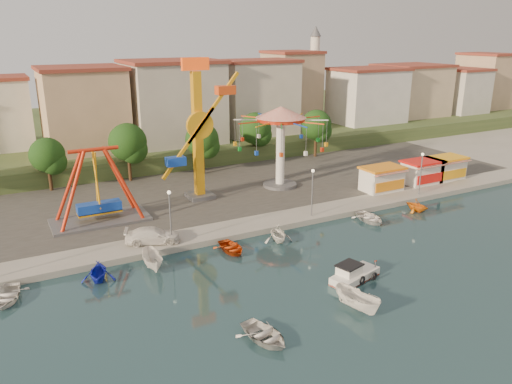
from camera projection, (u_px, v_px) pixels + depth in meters
ground at (319, 288)px, 40.36m from camera, size 200.00×200.00×0.00m
quay_deck at (126, 143)px, 92.35m from camera, size 200.00×100.00×0.60m
asphalt_pad at (188, 186)px, 65.38m from camera, size 90.00×28.00×0.01m
hill_terrace at (119, 132)px, 96.19m from camera, size 200.00×60.00×3.00m
pirate_ship_ride at (97, 187)px, 51.90m from camera, size 10.00×5.00×8.00m
kamikaze_tower at (201, 134)px, 58.19m from camera, size 6.66×3.10×16.50m
wave_swinger at (281, 129)px, 62.82m from camera, size 11.60×11.60×10.40m
booth_left at (382, 178)px, 62.97m from camera, size 5.40×3.78×3.08m
booth_mid at (422, 172)px, 66.08m from camera, size 5.40×3.78×3.08m
booth_right at (445, 168)px, 68.03m from camera, size 5.40×3.78×3.08m
lamp_post_1 at (170, 219)px, 46.75m from camera, size 0.14×0.14×5.00m
lamp_post_2 at (312, 194)px, 53.92m from camera, size 0.14×0.14×5.00m
lamp_post_3 at (421, 175)px, 61.10m from camera, size 0.14×0.14×5.00m
tree_1 at (47, 155)px, 62.04m from camera, size 4.35×4.35×6.80m
tree_2 at (128, 142)px, 65.94m from camera, size 5.02×5.02×7.85m
tree_3 at (202, 140)px, 69.32m from camera, size 4.68×4.68×7.32m
tree_4 at (255, 128)px, 76.26m from camera, size 4.86×4.86×7.60m
tree_5 at (316, 125)px, 79.23m from camera, size 4.83×4.83×7.54m
building_2 at (86, 107)px, 77.71m from camera, size 11.95×9.28×11.23m
building_3 at (177, 110)px, 81.55m from camera, size 12.59×10.50×9.20m
building_4 at (242, 103)px, 90.44m from camera, size 10.75×9.23×9.24m
building_5 at (309, 94)px, 94.53m from camera, size 12.77×10.96×11.21m
building_6 at (363, 89)px, 98.32m from camera, size 8.23×8.98×12.36m
building_7 at (391, 92)px, 108.34m from camera, size 11.59×10.93×8.76m
building_8 at (461, 83)px, 108.52m from camera, size 12.84×9.28×12.58m
building_9 at (490, 86)px, 117.42m from camera, size 12.95×9.17×9.21m
minaret at (314, 71)px, 98.03m from camera, size 2.80×2.80×18.00m
cabin_motorboat at (354, 275)px, 41.57m from camera, size 5.03×2.99×1.66m
rowboat_a at (265, 335)px, 33.44m from camera, size 3.62×4.54×0.84m
skiff at (358, 301)px, 36.95m from camera, size 2.23×4.37×1.61m
van at (153, 235)px, 47.44m from camera, size 5.55×3.65×1.50m
moored_boat_0 at (6, 296)px, 38.40m from camera, size 3.81×4.63×0.84m
moored_boat_1 at (98, 271)px, 41.39m from camera, size 3.62×3.91×1.71m
moored_boat_2 at (153, 261)px, 43.50m from camera, size 1.87×4.17×1.57m
moored_boat_3 at (231, 248)px, 47.02m from camera, size 2.83×3.87×0.78m
moored_boat_4 at (278, 233)px, 49.17m from camera, size 3.37×3.72×1.72m
moored_boat_6 at (370, 218)px, 54.53m from camera, size 3.25×4.34×0.85m
moored_boat_7 at (417, 205)px, 57.55m from camera, size 2.97×3.28×1.50m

